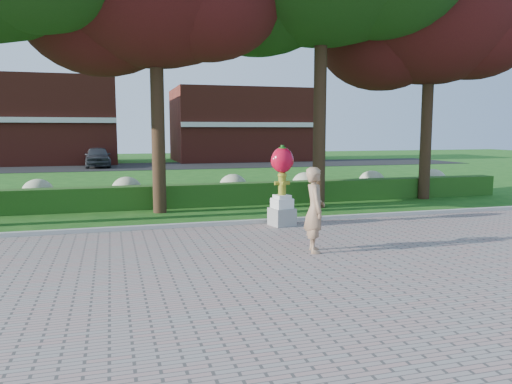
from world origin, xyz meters
TOP-DOWN VIEW (x-y plane):
  - ground at (0.00, 0.00)m, footprint 100.00×100.00m
  - walkway at (0.00, -4.00)m, footprint 40.00×14.00m
  - curb at (0.00, 3.00)m, footprint 40.00×0.18m
  - lawn_hedge at (0.00, 7.00)m, footprint 24.00×0.70m
  - hydrangea_row at (0.57, 8.00)m, footprint 20.10×1.10m
  - street at (0.00, 28.00)m, footprint 50.00×8.00m
  - building_left at (-10.00, 34.00)m, footprint 14.00×8.00m
  - building_right at (8.00, 34.00)m, footprint 12.00×8.00m
  - tree_far_right at (8.40, 6.58)m, footprint 7.88×6.72m
  - hydrant_sculpture at (1.09, 2.50)m, footprint 0.72×0.72m
  - woman at (0.76, -0.62)m, footprint 0.59×0.77m
  - parked_car at (-4.46, 28.19)m, footprint 1.93×4.52m

SIDE VIEW (x-z plane):
  - ground at x=0.00m, z-range 0.00..0.00m
  - street at x=0.00m, z-range 0.00..0.02m
  - walkway at x=0.00m, z-range 0.00..0.04m
  - curb at x=0.00m, z-range 0.00..0.15m
  - lawn_hedge at x=0.00m, z-range 0.00..0.80m
  - hydrangea_row at x=0.57m, z-range 0.06..1.04m
  - parked_car at x=-4.46m, z-range 0.02..1.54m
  - woman at x=0.76m, z-range 0.04..1.93m
  - hydrant_sculpture at x=1.09m, z-range 0.11..2.38m
  - building_right at x=8.00m, z-range 0.00..6.40m
  - building_left at x=-10.00m, z-range 0.00..7.00m
  - tree_far_right at x=8.40m, z-range 1.86..12.07m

